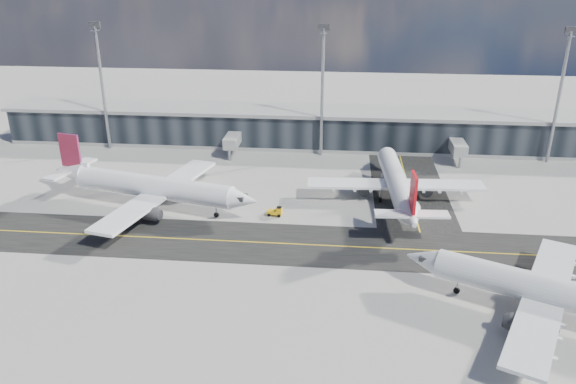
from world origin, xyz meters
name	(u,v)px	position (x,y,z in m)	size (l,w,h in m)	color
ground	(307,257)	(0.00, 0.00, 0.00)	(300.00, 300.00, 0.00)	gray
taxiway_lanes	(334,227)	(3.91, 10.74, 0.01)	(180.00, 63.00, 0.03)	black
terminal_concourse	(323,129)	(0.04, 54.93, 4.09)	(152.00, 19.80, 8.80)	black
floodlight_masts	(322,87)	(0.00, 48.00, 15.61)	(102.50, 0.70, 28.90)	gray
airliner_af	(151,187)	(-28.98, 15.64, 3.99)	(40.40, 34.73, 12.08)	white
airliner_redtail	(397,183)	(14.93, 22.40, 3.76)	(32.74, 38.41, 11.38)	white
airliner_near	(559,295)	(31.70, -12.94, 3.77)	(36.67, 31.63, 11.42)	silver
baggage_tug	(276,211)	(-6.31, 14.16, 0.83)	(2.75, 1.59, 1.65)	#ECAD0C
service_van	(388,178)	(14.20, 32.62, 0.71)	(2.36, 5.12, 1.42)	white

